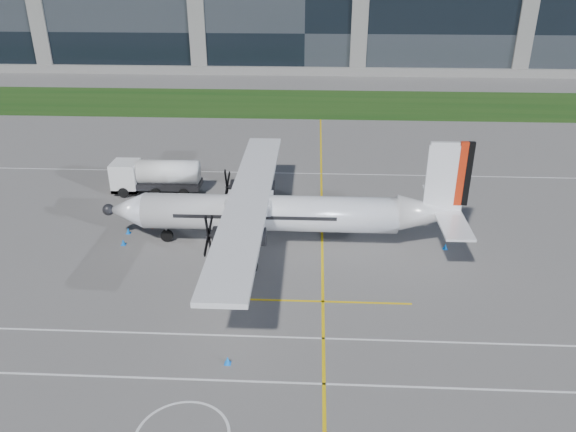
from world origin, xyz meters
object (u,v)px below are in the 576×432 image
object	(u,v)px
baggage_tug	(201,215)
safety_cone_nose_stbd	(128,231)
fuel_tanker_truck	(150,177)
safety_cone_stbdwing	(264,174)
safety_cone_nose_port	(123,242)
safety_cone_tail	(445,246)
turboprop_aircraft	(283,194)
safety_cone_portwing	(228,360)
ground_crew_person	(152,218)

from	to	relation	value
baggage_tug	safety_cone_nose_stbd	xyz separation A→B (m)	(-5.79, -2.02, -0.62)
fuel_tanker_truck	safety_cone_stbdwing	bearing A→B (deg)	25.14
safety_cone_nose_port	fuel_tanker_truck	bearing A→B (deg)	93.28
fuel_tanker_truck	safety_cone_tail	xyz separation A→B (m)	(26.45, -10.18, -1.43)
safety_cone_nose_stbd	safety_cone_tail	bearing A→B (deg)	-3.18
turboprop_aircraft	safety_cone_portwing	bearing A→B (deg)	-99.10
baggage_tug	safety_cone_nose_stbd	world-z (taller)	baggage_tug
safety_cone_nose_stbd	safety_cone_stbdwing	world-z (taller)	same
turboprop_aircraft	safety_cone_stbdwing	distance (m)	15.77
baggage_tug	safety_cone_nose_stbd	bearing A→B (deg)	-160.75
ground_crew_person	safety_cone_portwing	world-z (taller)	ground_crew_person
turboprop_aircraft	safety_cone_tail	xyz separation A→B (m)	(12.97, -0.23, -4.18)
safety_cone_nose_port	safety_cone_portwing	bearing A→B (deg)	-52.89
baggage_tug	fuel_tanker_truck	bearing A→B (deg)	132.66
fuel_tanker_truck	safety_cone_nose_port	world-z (taller)	fuel_tanker_truck
ground_crew_person	safety_cone_nose_stbd	world-z (taller)	ground_crew_person
turboprop_aircraft	baggage_tug	xyz separation A→B (m)	(-7.31, 3.24, -3.56)
safety_cone_stbdwing	safety_cone_nose_port	bearing A→B (deg)	-122.48
ground_crew_person	safety_cone_stbdwing	size ratio (longest dim) A/B	3.58
safety_cone_tail	ground_crew_person	bearing A→B (deg)	173.86
turboprop_aircraft	safety_cone_tail	distance (m)	13.63
ground_crew_person	safety_cone_nose_port	world-z (taller)	ground_crew_person
safety_cone_portwing	safety_cone_stbdwing	size ratio (longest dim) A/B	1.00
safety_cone_tail	safety_cone_nose_port	distance (m)	25.84
ground_crew_person	safety_cone_tail	xyz separation A→B (m)	(24.25, -2.61, -0.65)
safety_cone_nose_port	safety_cone_stbdwing	xyz separation A→B (m)	(10.02, 15.74, 0.00)
turboprop_aircraft	ground_crew_person	size ratio (longest dim) A/B	16.47
safety_cone_portwing	safety_cone_tail	size ratio (longest dim) A/B	1.00
safety_cone_portwing	safety_cone_tail	bearing A→B (deg)	43.36
fuel_tanker_truck	safety_cone_tail	size ratio (longest dim) A/B	17.87
fuel_tanker_truck	safety_cone_nose_stbd	bearing A→B (deg)	-87.45
ground_crew_person	safety_cone_nose_stbd	size ratio (longest dim) A/B	3.58
safety_cone_portwing	turboprop_aircraft	bearing A→B (deg)	80.90
fuel_tanker_truck	baggage_tug	world-z (taller)	fuel_tanker_truck
baggage_tug	ground_crew_person	bearing A→B (deg)	-167.78
turboprop_aircraft	fuel_tanker_truck	xyz separation A→B (m)	(-13.49, 9.94, -2.75)
safety_cone_nose_stbd	safety_cone_portwing	world-z (taller)	same
turboprop_aircraft	safety_cone_nose_port	bearing A→B (deg)	-176.41
turboprop_aircraft	fuel_tanker_truck	size ratio (longest dim) A/B	3.30
turboprop_aircraft	safety_cone_stbdwing	bearing A→B (deg)	100.80
ground_crew_person	baggage_tug	bearing A→B (deg)	-58.00
safety_cone_nose_stbd	safety_cone_stbdwing	size ratio (longest dim) A/B	1.00
baggage_tug	ground_crew_person	size ratio (longest dim) A/B	1.62
baggage_tug	safety_cone_nose_stbd	distance (m)	6.17
ground_crew_person	safety_cone_tail	bearing A→B (deg)	-76.37
fuel_tanker_truck	baggage_tug	bearing A→B (deg)	-47.34
fuel_tanker_truck	safety_cone_portwing	xyz separation A→B (m)	(11.13, -24.65, -1.43)
turboprop_aircraft	safety_cone_nose_stbd	world-z (taller)	turboprop_aircraft
turboprop_aircraft	safety_cone_nose_port	xyz separation A→B (m)	(-12.87, -0.81, -4.18)
safety_cone_stbdwing	ground_crew_person	bearing A→B (deg)	-123.88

